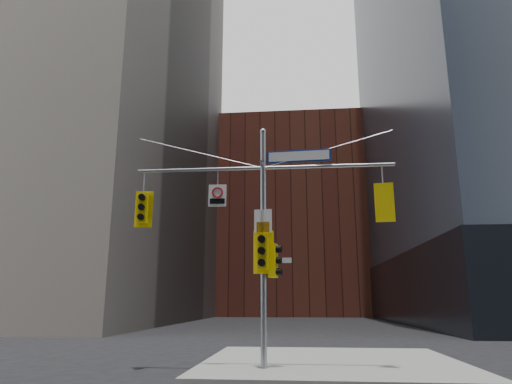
% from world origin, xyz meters
% --- Properties ---
extents(sidewalk_corner, '(8.00, 8.00, 0.15)m').
position_xyz_m(sidewalk_corner, '(2.00, 4.00, 0.07)').
color(sidewalk_corner, gray).
rests_on(sidewalk_corner, ground).
extents(brick_midrise, '(26.00, 20.00, 28.00)m').
position_xyz_m(brick_midrise, '(0.00, 58.00, 14.00)').
color(brick_midrise, brown).
rests_on(brick_midrise, ground).
extents(signal_assembly, '(8.00, 0.80, 7.30)m').
position_xyz_m(signal_assembly, '(0.00, 1.99, 4.42)').
color(signal_assembly, '#93959B').
rests_on(signal_assembly, ground).
extents(traffic_light_west_arm, '(0.55, 0.47, 1.16)m').
position_xyz_m(traffic_light_west_arm, '(-3.78, 2.01, 4.80)').
color(traffic_light_west_arm, yellow).
rests_on(traffic_light_west_arm, ground).
extents(traffic_light_east_arm, '(0.56, 0.47, 1.17)m').
position_xyz_m(traffic_light_east_arm, '(3.60, 1.99, 4.80)').
color(traffic_light_east_arm, yellow).
rests_on(traffic_light_east_arm, ground).
extents(traffic_light_pole_side, '(0.43, 0.36, 0.99)m').
position_xyz_m(traffic_light_pole_side, '(0.32, 1.99, 3.14)').
color(traffic_light_pole_side, yellow).
rests_on(traffic_light_pole_side, ground).
extents(traffic_light_pole_front, '(0.60, 0.49, 1.26)m').
position_xyz_m(traffic_light_pole_front, '(0.00, 1.73, 3.38)').
color(traffic_light_pole_front, yellow).
rests_on(traffic_light_pole_front, ground).
extents(street_sign_blade, '(1.99, 0.18, 0.39)m').
position_xyz_m(street_sign_blade, '(1.11, 2.00, 6.35)').
color(street_sign_blade, navy).
rests_on(street_sign_blade, ground).
extents(regulatory_sign_arm, '(0.55, 0.07, 0.69)m').
position_xyz_m(regulatory_sign_arm, '(-1.42, 1.97, 5.17)').
color(regulatory_sign_arm, silver).
rests_on(regulatory_sign_arm, ground).
extents(regulatory_sign_pole, '(0.53, 0.08, 0.70)m').
position_xyz_m(regulatory_sign_pole, '(0.00, 1.88, 4.30)').
color(regulatory_sign_pole, silver).
rests_on(regulatory_sign_pole, ground).
extents(street_blade_ew, '(0.76, 0.06, 0.15)m').
position_xyz_m(street_blade_ew, '(0.45, 2.00, 3.15)').
color(street_blade_ew, silver).
rests_on(street_blade_ew, ground).
extents(street_blade_ns, '(0.11, 0.80, 0.16)m').
position_xyz_m(street_blade_ns, '(0.00, 2.45, 2.88)').
color(street_blade_ns, '#145926').
rests_on(street_blade_ns, ground).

